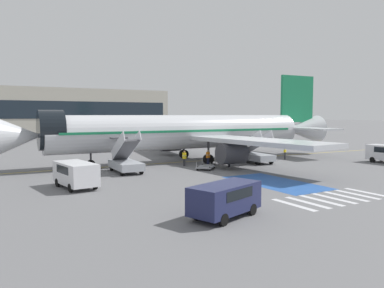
# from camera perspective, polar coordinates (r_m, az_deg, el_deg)

# --- Properties ---
(ground_plane) EXTENTS (600.00, 600.00, 0.00)m
(ground_plane) POSITION_cam_1_polar(r_m,az_deg,el_deg) (43.58, 0.14, -2.78)
(ground_plane) COLOR slate
(apron_leadline_yellow) EXTENTS (74.62, 3.33, 0.01)m
(apron_leadline_yellow) POSITION_cam_1_polar(r_m,az_deg,el_deg) (43.82, -1.29, -2.73)
(apron_leadline_yellow) COLOR gold
(apron_leadline_yellow) RESTS_ON ground_plane
(apron_stand_patch_blue) EXTENTS (4.47, 8.90, 0.01)m
(apron_stand_patch_blue) POSITION_cam_1_polar(r_m,az_deg,el_deg) (31.32, 12.56, -5.77)
(apron_stand_patch_blue) COLOR #2856A8
(apron_stand_patch_blue) RESTS_ON ground_plane
(apron_walkway_bar_0) EXTENTS (0.44, 3.60, 0.01)m
(apron_walkway_bar_0) POSITION_cam_1_polar(r_m,az_deg,el_deg) (24.10, 15.20, -8.92)
(apron_walkway_bar_0) COLOR silver
(apron_walkway_bar_0) RESTS_ON ground_plane
(apron_walkway_bar_1) EXTENTS (0.44, 3.60, 0.01)m
(apron_walkway_bar_1) POSITION_cam_1_polar(r_m,az_deg,el_deg) (24.95, 17.16, -8.51)
(apron_walkway_bar_1) COLOR silver
(apron_walkway_bar_1) RESTS_ON ground_plane
(apron_walkway_bar_2) EXTENTS (0.44, 3.60, 0.01)m
(apron_walkway_bar_2) POSITION_cam_1_polar(r_m,az_deg,el_deg) (25.83, 18.99, -8.11)
(apron_walkway_bar_2) COLOR silver
(apron_walkway_bar_2) RESTS_ON ground_plane
(apron_walkway_bar_3) EXTENTS (0.44, 3.60, 0.01)m
(apron_walkway_bar_3) POSITION_cam_1_polar(r_m,az_deg,el_deg) (26.73, 20.69, -7.73)
(apron_walkway_bar_3) COLOR silver
(apron_walkway_bar_3) RESTS_ON ground_plane
(apron_walkway_bar_4) EXTENTS (0.44, 3.60, 0.01)m
(apron_walkway_bar_4) POSITION_cam_1_polar(r_m,az_deg,el_deg) (27.66, 22.28, -7.37)
(apron_walkway_bar_4) COLOR silver
(apron_walkway_bar_4) RESTS_ON ground_plane
(apron_walkway_bar_5) EXTENTS (0.44, 3.60, 0.01)m
(apron_walkway_bar_5) POSITION_cam_1_polar(r_m,az_deg,el_deg) (28.60, 23.76, -7.03)
(apron_walkway_bar_5) COLOR silver
(apron_walkway_bar_5) RESTS_ON ground_plane
(apron_walkway_bar_6) EXTENTS (0.44, 3.60, 0.01)m
(apron_walkway_bar_6) POSITION_cam_1_polar(r_m,az_deg,el_deg) (29.56, 25.14, -6.71)
(apron_walkway_bar_6) COLOR silver
(apron_walkway_bar_6) RESTS_ON ground_plane
(airliner) EXTENTS (41.06, 35.94, 10.81)m
(airliner) POSITION_cam_1_polar(r_m,az_deg,el_deg) (43.82, -0.50, 1.82)
(airliner) COLOR silver
(airliner) RESTS_ON ground_plane
(boarding_stairs_forward) EXTENTS (2.40, 5.31, 4.09)m
(boarding_stairs_forward) POSITION_cam_1_polar(r_m,az_deg,el_deg) (36.38, -10.07, -2.72)
(boarding_stairs_forward) COLOR #ADB2BA
(boarding_stairs_forward) RESTS_ON ground_plane
(boarding_stairs_aft) EXTENTS (2.40, 5.31, 3.83)m
(boarding_stairs_aft) POSITION_cam_1_polar(r_m,az_deg,el_deg) (43.51, 9.56, -1.57)
(boarding_stairs_aft) COLOR #ADB2BA
(boarding_stairs_aft) RESTS_ON ground_plane
(fuel_tanker) EXTENTS (3.67, 8.96, 3.51)m
(fuel_tanker) POSITION_cam_1_polar(r_m,az_deg,el_deg) (69.40, -7.66, 1.38)
(fuel_tanker) COLOR #38383D
(fuel_tanker) RESTS_ON ground_plane
(service_van_1) EXTENTS (2.61, 4.66, 1.93)m
(service_van_1) POSITION_cam_1_polar(r_m,az_deg,el_deg) (29.59, -17.30, -4.18)
(service_van_1) COLOR silver
(service_van_1) RESTS_ON ground_plane
(service_van_2) EXTENTS (4.73, 3.23, 1.82)m
(service_van_2) POSITION_cam_1_polar(r_m,az_deg,el_deg) (20.41, 5.05, -8.06)
(service_van_2) COLOR #1E234C
(service_van_2) RESTS_ON ground_plane
(baggage_cart) EXTENTS (2.91, 2.89, 0.87)m
(baggage_cart) POSITION_cam_1_polar(r_m,az_deg,el_deg) (38.00, 2.16, -3.47)
(baggage_cart) COLOR gray
(baggage_cart) RESTS_ON ground_plane
(ground_crew_0) EXTENTS (0.48, 0.35, 1.68)m
(ground_crew_0) POSITION_cam_1_polar(r_m,az_deg,el_deg) (40.91, 2.45, -1.90)
(ground_crew_0) COLOR #191E38
(ground_crew_0) RESTS_ON ground_plane
(ground_crew_1) EXTENTS (0.44, 0.25, 1.68)m
(ground_crew_1) POSITION_cam_1_polar(r_m,az_deg,el_deg) (39.56, 5.68, -2.14)
(ground_crew_1) COLOR black
(ground_crew_1) RESTS_ON ground_plane
(ground_crew_2) EXTENTS (0.49, 0.41, 1.83)m
(ground_crew_2) POSITION_cam_1_polar(r_m,az_deg,el_deg) (47.45, 13.98, -1.02)
(ground_crew_2) COLOR #2D2D33
(ground_crew_2) RESTS_ON ground_plane
(ground_crew_3) EXTENTS (0.30, 0.46, 1.66)m
(ground_crew_3) POSITION_cam_1_polar(r_m,az_deg,el_deg) (40.17, -1.17, -2.04)
(ground_crew_3) COLOR #2D2D33
(ground_crew_3) RESTS_ON ground_plane
(terminal_building) EXTENTS (77.27, 12.10, 12.13)m
(terminal_building) POSITION_cam_1_polar(r_m,az_deg,el_deg) (101.77, -25.26, 4.40)
(terminal_building) COLOR #B2AD9E
(terminal_building) RESTS_ON ground_plane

